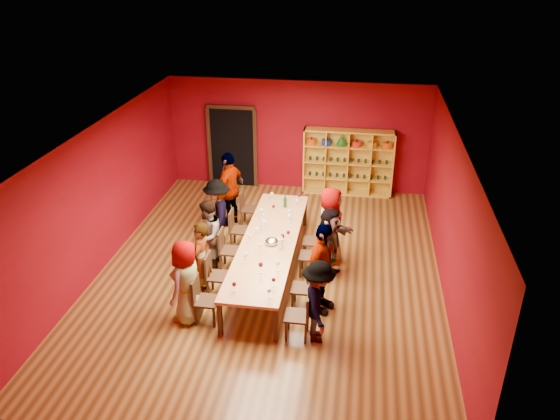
# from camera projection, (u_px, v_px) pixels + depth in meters

# --- Properties ---
(room_shell) EXTENTS (7.10, 9.10, 3.04)m
(room_shell) POSITION_uv_depth(u_px,v_px,m) (269.00, 207.00, 10.77)
(room_shell) COLOR brown
(room_shell) RESTS_ON ground
(tasting_table) EXTENTS (1.10, 4.50, 0.75)m
(tasting_table) POSITION_uv_depth(u_px,v_px,m) (269.00, 242.00, 11.12)
(tasting_table) COLOR #B07B49
(tasting_table) RESTS_ON ground
(doorway) EXTENTS (1.40, 0.17, 2.30)m
(doorway) POSITION_uv_depth(u_px,v_px,m) (233.00, 146.00, 15.12)
(doorway) COLOR black
(doorway) RESTS_ON ground
(shelving_unit) EXTENTS (2.40, 0.40, 1.80)m
(shelving_unit) POSITION_uv_depth(u_px,v_px,m) (348.00, 159.00, 14.63)
(shelving_unit) COLOR gold
(shelving_unit) RESTS_ON ground
(chair_person_left_0) EXTENTS (0.42, 0.42, 0.89)m
(chair_person_left_0) POSITION_uv_depth(u_px,v_px,m) (202.00, 297.00, 9.74)
(chair_person_left_0) COLOR black
(chair_person_left_0) RESTS_ON ground
(person_left_0) EXTENTS (0.61, 0.86, 1.60)m
(person_left_0) POSITION_uv_depth(u_px,v_px,m) (186.00, 282.00, 9.64)
(person_left_0) COLOR pink
(person_left_0) RESTS_ON ground
(chair_person_left_1) EXTENTS (0.42, 0.42, 0.89)m
(chair_person_left_1) POSITION_uv_depth(u_px,v_px,m) (214.00, 273.00, 10.46)
(chair_person_left_1) COLOR black
(chair_person_left_1) RESTS_ON ground
(person_left_1) EXTENTS (0.43, 0.57, 1.54)m
(person_left_1) POSITION_uv_depth(u_px,v_px,m) (201.00, 259.00, 10.38)
(person_left_1) COLOR #4D4D52
(person_left_1) RESTS_ON ground
(chair_person_left_2) EXTENTS (0.42, 0.42, 0.89)m
(chair_person_left_2) POSITION_uv_depth(u_px,v_px,m) (226.00, 248.00, 11.33)
(chair_person_left_2) COLOR black
(chair_person_left_2) RESTS_ON ground
(person_left_2) EXTENTS (0.45, 0.76, 1.52)m
(person_left_2) POSITION_uv_depth(u_px,v_px,m) (208.00, 235.00, 11.27)
(person_left_2) COLOR #618AC8
(person_left_2) RESTS_ON ground
(chair_person_left_3) EXTENTS (0.42, 0.42, 0.89)m
(chair_person_left_3) POSITION_uv_depth(u_px,v_px,m) (236.00, 227.00, 12.15)
(chair_person_left_3) COLOR black
(chair_person_left_3) RESTS_ON ground
(person_left_3) EXTENTS (0.65, 1.10, 1.60)m
(person_left_3) POSITION_uv_depth(u_px,v_px,m) (218.00, 214.00, 12.07)
(person_left_3) COLOR #4B4B50
(person_left_3) RESTS_ON ground
(chair_person_left_4) EXTENTS (0.42, 0.42, 0.89)m
(chair_person_left_4) POSITION_uv_depth(u_px,v_px,m) (246.00, 206.00, 13.11)
(chair_person_left_4) COLOR black
(chair_person_left_4) RESTS_ON ground
(person_left_4) EXTENTS (0.81, 1.18, 1.84)m
(person_left_4) POSITION_uv_depth(u_px,v_px,m) (230.00, 189.00, 12.98)
(person_left_4) COLOR tan
(person_left_4) RESTS_ON ground
(chair_person_right_0) EXTENTS (0.42, 0.42, 0.89)m
(chair_person_right_0) POSITION_uv_depth(u_px,v_px,m) (302.00, 313.00, 9.32)
(chair_person_right_0) COLOR black
(chair_person_right_0) RESTS_ON ground
(person_right_0) EXTENTS (0.56, 1.04, 1.53)m
(person_right_0) POSITION_uv_depth(u_px,v_px,m) (318.00, 302.00, 9.16)
(person_right_0) COLOR #4F4F54
(person_right_0) RESTS_ON ground
(chair_person_right_1) EXTENTS (0.42, 0.42, 0.89)m
(chair_person_right_1) POSITION_uv_depth(u_px,v_px,m) (307.00, 286.00, 10.07)
(chair_person_right_1) COLOR black
(chair_person_right_1) RESTS_ON ground
(person_right_1) EXTENTS (0.85, 1.15, 1.78)m
(person_right_1) POSITION_uv_depth(u_px,v_px,m) (322.00, 269.00, 9.86)
(person_right_1) COLOR #4F4F54
(person_right_1) RESTS_ON ground
(chair_person_right_2) EXTENTS (0.42, 0.42, 0.89)m
(chair_person_right_2) POSITION_uv_depth(u_px,v_px,m) (314.00, 254.00, 11.12)
(chair_person_right_2) COLOR black
(chair_person_right_2) RESTS_ON ground
(person_right_2) EXTENTS (0.91, 1.47, 1.53)m
(person_right_2) POSITION_uv_depth(u_px,v_px,m) (330.00, 243.00, 10.96)
(person_right_2) COLOR #C0808B
(person_right_2) RESTS_ON ground
(chair_person_right_3) EXTENTS (0.42, 0.42, 0.89)m
(chair_person_right_3) POSITION_uv_depth(u_px,v_px,m) (317.00, 239.00, 11.66)
(chair_person_right_3) COLOR black
(chair_person_right_3) RESTS_ON ground
(person_right_3) EXTENTS (0.47, 0.84, 1.70)m
(person_right_3) POSITION_uv_depth(u_px,v_px,m) (330.00, 225.00, 11.47)
(person_right_3) COLOR #608DC7
(person_right_3) RESTS_ON ground
(wine_glass_0) EXTENTS (0.08, 0.08, 0.20)m
(wine_glass_0) POSITION_uv_depth(u_px,v_px,m) (234.00, 285.00, 9.40)
(wine_glass_0) COLOR white
(wine_glass_0) RESTS_ON tasting_table
(wine_glass_1) EXTENTS (0.08, 0.08, 0.21)m
(wine_glass_1) POSITION_uv_depth(u_px,v_px,m) (272.00, 194.00, 12.77)
(wine_glass_1) COLOR white
(wine_glass_1) RESTS_ON tasting_table
(wine_glass_2) EXTENTS (0.07, 0.07, 0.18)m
(wine_glass_2) POSITION_uv_depth(u_px,v_px,m) (297.00, 201.00, 12.48)
(wine_glass_2) COLOR white
(wine_glass_2) RESTS_ON tasting_table
(wine_glass_3) EXTENTS (0.09, 0.09, 0.22)m
(wine_glass_3) POSITION_uv_depth(u_px,v_px,m) (261.00, 265.00, 9.94)
(wine_glass_3) COLOR white
(wine_glass_3) RESTS_ON tasting_table
(wine_glass_4) EXTENTS (0.07, 0.07, 0.18)m
(wine_glass_4) POSITION_uv_depth(u_px,v_px,m) (274.00, 280.00, 9.55)
(wine_glass_4) COLOR white
(wine_glass_4) RESTS_ON tasting_table
(wine_glass_5) EXTENTS (0.07, 0.07, 0.19)m
(wine_glass_5) POSITION_uv_depth(u_px,v_px,m) (273.00, 207.00, 12.20)
(wine_glass_5) COLOR white
(wine_glass_5) RESTS_ON tasting_table
(wine_glass_6) EXTENTS (0.08, 0.08, 0.20)m
(wine_glass_6) POSITION_uv_depth(u_px,v_px,m) (299.00, 195.00, 12.72)
(wine_glass_6) COLOR white
(wine_glass_6) RESTS_ON tasting_table
(wine_glass_7) EXTENTS (0.08, 0.08, 0.19)m
(wine_glass_7) POSITION_uv_depth(u_px,v_px,m) (260.00, 245.00, 10.62)
(wine_glass_7) COLOR white
(wine_glass_7) RESTS_ON tasting_table
(wine_glass_8) EXTENTS (0.08, 0.08, 0.21)m
(wine_glass_8) POSITION_uv_depth(u_px,v_px,m) (289.00, 212.00, 11.93)
(wine_glass_8) COLOR white
(wine_glass_8) RESTS_ON tasting_table
(wine_glass_9) EXTENTS (0.08, 0.08, 0.19)m
(wine_glass_9) POSITION_uv_depth(u_px,v_px,m) (263.00, 216.00, 11.79)
(wine_glass_9) COLOR white
(wine_glass_9) RESTS_ON tasting_table
(wine_glass_10) EXTENTS (0.08, 0.08, 0.20)m
(wine_glass_10) POSITION_uv_depth(u_px,v_px,m) (269.00, 291.00, 9.23)
(wine_glass_10) COLOR white
(wine_glass_10) RESTS_ON tasting_table
(wine_glass_11) EXTENTS (0.09, 0.09, 0.22)m
(wine_glass_11) POSITION_uv_depth(u_px,v_px,m) (283.00, 237.00, 10.90)
(wine_glass_11) COLOR white
(wine_glass_11) RESTS_ON tasting_table
(wine_glass_12) EXTENTS (0.08, 0.08, 0.21)m
(wine_glass_12) POSITION_uv_depth(u_px,v_px,m) (278.00, 263.00, 10.01)
(wine_glass_12) COLOR white
(wine_glass_12) RESTS_ON tasting_table
(wine_glass_13) EXTENTS (0.08, 0.08, 0.20)m
(wine_glass_13) POSITION_uv_depth(u_px,v_px,m) (250.00, 237.00, 10.94)
(wine_glass_13) COLOR white
(wine_glass_13) RESTS_ON tasting_table
(wine_glass_14) EXTENTS (0.08, 0.08, 0.21)m
(wine_glass_14) POSITION_uv_depth(u_px,v_px,m) (256.00, 230.00, 11.18)
(wine_glass_14) COLOR white
(wine_glass_14) RESTS_ON tasting_table
(wine_glass_15) EXTENTS (0.08, 0.08, 0.20)m
(wine_glass_15) POSITION_uv_depth(u_px,v_px,m) (288.00, 233.00, 11.08)
(wine_glass_15) COLOR white
(wine_glass_15) RESTS_ON tasting_table
(wine_glass_16) EXTENTS (0.08, 0.08, 0.20)m
(wine_glass_16) POSITION_uv_depth(u_px,v_px,m) (290.00, 216.00, 11.77)
(wine_glass_16) COLOR white
(wine_glass_16) RESTS_ON tasting_table
(wine_glass_17) EXTENTS (0.07, 0.07, 0.18)m
(wine_glass_17) POSITION_uv_depth(u_px,v_px,m) (245.00, 257.00, 10.27)
(wine_glass_17) COLOR white
(wine_glass_17) RESTS_ON tasting_table
(wine_glass_18) EXTENTS (0.08, 0.08, 0.20)m
(wine_glass_18) POSITION_uv_depth(u_px,v_px,m) (261.00, 210.00, 12.01)
(wine_glass_18) COLOR white
(wine_glass_18) RESTS_ON tasting_table
(wine_glass_19) EXTENTS (0.09, 0.09, 0.21)m
(wine_glass_19) POSITION_uv_depth(u_px,v_px,m) (246.00, 255.00, 10.27)
(wine_glass_19) COLOR white
(wine_glass_19) RESTS_ON tasting_table
(spittoon_bowl) EXTENTS (0.27, 0.27, 0.15)m
(spittoon_bowl) POSITION_uv_depth(u_px,v_px,m) (272.00, 241.00, 10.92)
(spittoon_bowl) COLOR silver
(spittoon_bowl) RESTS_ON tasting_table
(carafe_a) EXTENTS (0.12, 0.12, 0.25)m
(carafe_a) POSITION_uv_depth(u_px,v_px,m) (264.00, 225.00, 11.44)
(carafe_a) COLOR white
(carafe_a) RESTS_ON tasting_table
(carafe_b) EXTENTS (0.13, 0.13, 0.27)m
(carafe_b) POSITION_uv_depth(u_px,v_px,m) (281.00, 243.00, 10.73)
(carafe_b) COLOR white
(carafe_b) RESTS_ON tasting_table
(wine_bottle) EXTENTS (0.09, 0.09, 0.32)m
(wine_bottle) POSITION_uv_depth(u_px,v_px,m) (285.00, 202.00, 12.44)
(wine_bottle) COLOR #153A19
(wine_bottle) RESTS_ON tasting_table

